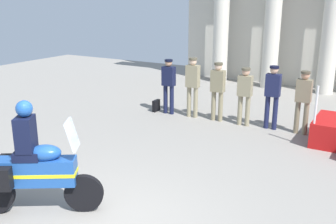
{
  "coord_description": "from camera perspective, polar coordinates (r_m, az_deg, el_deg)",
  "views": [
    {
      "loc": [
        3.76,
        -3.79,
        3.37
      ],
      "look_at": [
        -0.31,
        3.12,
        1.05
      ],
      "focal_mm": 41.51,
      "sensor_mm": 36.0,
      "label": 1
    }
  ],
  "objects": [
    {
      "name": "officer_in_row_2",
      "position": [
        11.12,
        7.31,
        3.67
      ],
      "size": [
        0.38,
        0.24,
        1.69
      ],
      "rotation": [
        0.0,
        0.0,
        3.16
      ],
      "color": "#847A5B",
      "rests_on": "ground_plane"
    },
    {
      "name": "officer_in_row_0",
      "position": [
        11.74,
        0.09,
        4.43
      ],
      "size": [
        0.38,
        0.24,
        1.67
      ],
      "rotation": [
        0.0,
        0.0,
        3.16
      ],
      "color": "#141938",
      "rests_on": "ground_plane"
    },
    {
      "name": "motorcycle_with_rider",
      "position": [
        6.64,
        -19.31,
        -7.67
      ],
      "size": [
        1.83,
        1.26,
        1.9
      ],
      "rotation": [
        0.0,
        0.0,
        0.57
      ],
      "color": "black",
      "rests_on": "ground_plane"
    },
    {
      "name": "officer_in_row_4",
      "position": [
        10.66,
        15.1,
        2.82
      ],
      "size": [
        0.38,
        0.24,
        1.72
      ],
      "rotation": [
        0.0,
        0.0,
        3.16
      ],
      "color": "#191E42",
      "rests_on": "ground_plane"
    },
    {
      "name": "officer_in_row_5",
      "position": [
        10.49,
        19.25,
        2.04
      ],
      "size": [
        0.38,
        0.24,
        1.65
      ],
      "rotation": [
        0.0,
        0.0,
        3.16
      ],
      "color": "#7A7056",
      "rests_on": "ground_plane"
    },
    {
      "name": "briefcase_on_ground",
      "position": [
        12.18,
        -1.75,
        0.94
      ],
      "size": [
        0.1,
        0.32,
        0.36
      ],
      "primitive_type": "cube",
      "color": "black",
      "rests_on": "ground_plane"
    },
    {
      "name": "officer_in_row_1",
      "position": [
        11.4,
        3.64,
        4.34
      ],
      "size": [
        0.38,
        0.24,
        1.77
      ],
      "rotation": [
        0.0,
        0.0,
        3.16
      ],
      "color": "gray",
      "rests_on": "ground_plane"
    },
    {
      "name": "officer_in_row_3",
      "position": [
        10.81,
        11.21,
        2.91
      ],
      "size": [
        0.38,
        0.24,
        1.62
      ],
      "rotation": [
        0.0,
        0.0,
        3.16
      ],
      "color": "gray",
      "rests_on": "ground_plane"
    }
  ]
}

